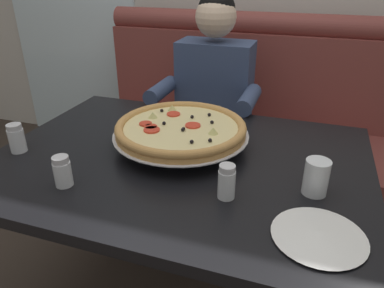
{
  "coord_description": "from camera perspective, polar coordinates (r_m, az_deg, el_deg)",
  "views": [
    {
      "loc": [
        0.42,
        -1.09,
        1.38
      ],
      "look_at": [
        0.03,
        0.06,
        0.78
      ],
      "focal_mm": 33.94,
      "sensor_mm": 36.0,
      "label": 1
    }
  ],
  "objects": [
    {
      "name": "booth_bench",
      "position": [
        2.31,
        6.56,
        0.97
      ],
      "size": [
        1.8,
        0.78,
        1.13
      ],
      "color": "brown",
      "rests_on": "ground_plane"
    },
    {
      "name": "dining_table",
      "position": [
        1.36,
        -1.93,
        -5.01
      ],
      "size": [
        1.34,
        0.98,
        0.76
      ],
      "color": "black",
      "rests_on": "ground_plane"
    },
    {
      "name": "diner_main",
      "position": [
        1.97,
        2.72,
        6.39
      ],
      "size": [
        0.54,
        0.64,
        1.27
      ],
      "color": "#2D3342",
      "rests_on": "ground_plane"
    },
    {
      "name": "pizza",
      "position": [
        1.36,
        -1.78,
        2.43
      ],
      "size": [
        0.51,
        0.51,
        0.11
      ],
      "color": "silver",
      "rests_on": "dining_table"
    },
    {
      "name": "shaker_parmesan",
      "position": [
        1.08,
        5.45,
        -6.27
      ],
      "size": [
        0.05,
        0.05,
        0.11
      ],
      "color": "white",
      "rests_on": "dining_table"
    },
    {
      "name": "shaker_oregano",
      "position": [
        1.21,
        -19.64,
        -4.36
      ],
      "size": [
        0.06,
        0.06,
        0.1
      ],
      "color": "white",
      "rests_on": "dining_table"
    },
    {
      "name": "shaker_pepper_flakes",
      "position": [
        1.49,
        -25.8,
        0.57
      ],
      "size": [
        0.06,
        0.06,
        0.11
      ],
      "color": "white",
      "rests_on": "dining_table"
    },
    {
      "name": "plate_near_left",
      "position": [
        1.01,
        19.33,
        -13.23
      ],
      "size": [
        0.24,
        0.24,
        0.02
      ],
      "color": "white",
      "rests_on": "dining_table"
    },
    {
      "name": "drinking_glass",
      "position": [
        1.16,
        18.89,
        -5.27
      ],
      "size": [
        0.07,
        0.07,
        0.11
      ],
      "color": "silver",
      "rests_on": "dining_table"
    },
    {
      "name": "patio_chair",
      "position": [
        3.71,
        -7.85,
        12.75
      ],
      "size": [
        0.43,
        0.43,
        0.86
      ],
      "color": "black",
      "rests_on": "ground_plane"
    }
  ]
}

